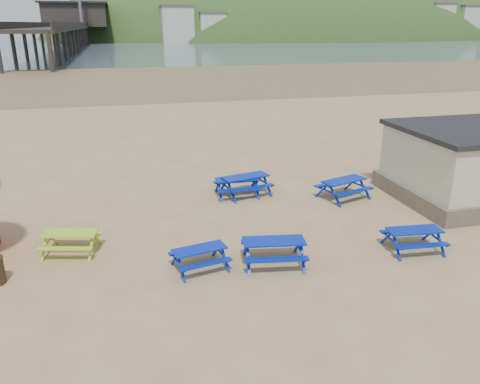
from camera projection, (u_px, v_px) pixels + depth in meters
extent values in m
plane|color=tan|center=(256.00, 230.00, 17.35)|extent=(400.00, 400.00, 0.00)
plane|color=olive|center=(150.00, 76.00, 67.46)|extent=(400.00, 400.00, 0.00)
plane|color=#435460|center=(128.00, 44.00, 172.24)|extent=(400.00, 400.00, 0.00)
cube|color=#000CAB|center=(237.00, 179.00, 20.57)|extent=(1.92, 0.80, 0.05)
cube|color=#000CAB|center=(234.00, 181.00, 21.25)|extent=(1.91, 0.33, 0.05)
cube|color=#000CAB|center=(240.00, 190.00, 20.09)|extent=(1.91, 0.33, 0.05)
cube|color=#000CAB|center=(245.00, 177.00, 20.69)|extent=(2.19, 1.25, 0.06)
cube|color=#000CAB|center=(238.00, 179.00, 21.37)|extent=(2.08, 0.75, 0.06)
cube|color=#000CAB|center=(253.00, 188.00, 20.23)|extent=(2.08, 0.75, 0.06)
cube|color=#000CAB|center=(344.00, 180.00, 20.26)|extent=(2.16, 1.37, 0.06)
cube|color=#000CAB|center=(333.00, 183.00, 20.91)|extent=(2.00, 0.89, 0.06)
cube|color=#000CAB|center=(355.00, 191.00, 19.84)|extent=(2.00, 0.89, 0.06)
cube|color=#000CAB|center=(199.00, 249.00, 14.42)|extent=(1.74, 0.95, 0.05)
cube|color=#000CAB|center=(193.00, 249.00, 14.97)|extent=(1.66, 0.55, 0.05)
cube|color=#000CAB|center=(206.00, 264.00, 14.04)|extent=(1.66, 0.55, 0.05)
cube|color=#000CAB|center=(274.00, 241.00, 14.66)|extent=(2.05, 1.07, 0.05)
cube|color=#000CAB|center=(271.00, 241.00, 15.38)|extent=(1.97, 0.58, 0.05)
cube|color=#000CAB|center=(277.00, 259.00, 14.16)|extent=(1.97, 0.58, 0.05)
cube|color=#000CAB|center=(415.00, 230.00, 15.59)|extent=(1.86, 0.86, 0.05)
cube|color=#000CAB|center=(405.00, 230.00, 16.24)|extent=(1.82, 0.41, 0.05)
cube|color=#000CAB|center=(423.00, 246.00, 15.12)|extent=(1.82, 0.41, 0.05)
cube|color=#AABE1D|center=(70.00, 233.00, 15.41)|extent=(1.87, 1.10, 0.05)
cube|color=#AABE1D|center=(77.00, 233.00, 16.05)|extent=(1.76, 0.67, 0.05)
cube|color=#AABE1D|center=(65.00, 249.00, 14.95)|extent=(1.76, 0.67, 0.05)
cube|color=#665B4C|center=(479.00, 189.00, 20.58)|extent=(7.40, 5.40, 0.70)
cube|color=black|center=(76.00, 27.00, 170.58)|extent=(9.00, 220.00, 0.60)
cube|color=black|center=(76.00, 16.00, 179.24)|extent=(22.00, 30.00, 8.00)
cube|color=black|center=(75.00, 4.00, 177.78)|extent=(24.00, 32.00, 0.60)
ellipsoid|color=#2D4C1E|center=(297.00, 57.00, 251.25)|extent=(264.00, 144.00, 108.00)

